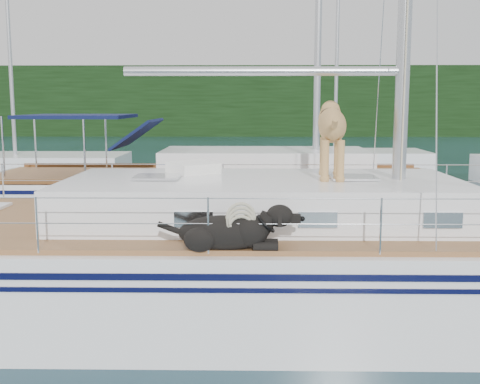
{
  "coord_description": "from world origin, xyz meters",
  "views": [
    {
      "loc": [
        0.64,
        -7.91,
        2.79
      ],
      "look_at": [
        0.5,
        0.2,
        1.6
      ],
      "focal_mm": 45.0,
      "sensor_mm": 36.0,
      "label": 1
    }
  ],
  "objects": [
    {
      "name": "bg_boat_center",
      "position": [
        4.0,
        16.0,
        0.45
      ],
      "size": [
        7.2,
        3.0,
        11.65
      ],
      "color": "white",
      "rests_on": "ground"
    },
    {
      "name": "neighbor_sailboat",
      "position": [
        -0.1,
        6.24,
        0.63
      ],
      "size": [
        11.0,
        3.5,
        13.3
      ],
      "color": "white",
      "rests_on": "ground"
    },
    {
      "name": "shore_bank",
      "position": [
        0.0,
        46.2,
        0.6
      ],
      "size": [
        92.0,
        1.0,
        1.2
      ],
      "primitive_type": "cube",
      "color": "#595147",
      "rests_on": "ground"
    },
    {
      "name": "ground",
      "position": [
        0.0,
        0.0,
        0.0
      ],
      "size": [
        120.0,
        120.0,
        0.0
      ],
      "primitive_type": "plane",
      "color": "black",
      "rests_on": "ground"
    },
    {
      "name": "main_sailboat",
      "position": [
        0.11,
        -0.0,
        0.68
      ],
      "size": [
        12.0,
        3.8,
        14.01
      ],
      "color": "white",
      "rests_on": "ground"
    },
    {
      "name": "tree_line",
      "position": [
        0.0,
        45.0,
        3.0
      ],
      "size": [
        90.0,
        3.0,
        6.0
      ],
      "primitive_type": "cube",
      "color": "black",
      "rests_on": "ground"
    },
    {
      "name": "bg_boat_west",
      "position": [
        -8.0,
        14.0,
        0.45
      ],
      "size": [
        8.0,
        3.0,
        11.65
      ],
      "color": "white",
      "rests_on": "ground"
    }
  ]
}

